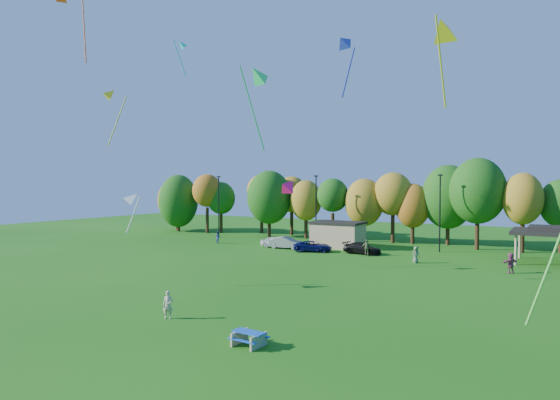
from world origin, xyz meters
The scene contains 22 objects.
ground centered at (0.00, 0.00, 0.00)m, with size 160.00×160.00×0.00m, color #19600F.
tree_line centered at (-1.03, 45.51, 5.91)m, with size 93.57×10.55×11.15m.
lamp_posts centered at (2.00, 40.00, 4.90)m, with size 64.50×0.25×9.09m.
utility_building centered at (-10.00, 38.00, 1.64)m, with size 6.30×4.30×3.25m.
pavilion centered at (14.00, 37.00, 3.23)m, with size 8.20×6.20×3.77m.
picnic_table centered at (1.08, 0.91, 0.42)m, with size 1.76×1.49×0.72m.
kite_flyer centered at (-5.83, 2.63, 0.83)m, with size 0.61×0.40×1.67m, color #C9B497.
car_a centered at (-16.66, 34.19, 0.69)m, with size 1.63×4.04×1.38m, color white.
car_b centered at (-15.08, 33.81, 0.73)m, with size 1.55×4.44×1.46m, color gray.
car_c centered at (-11.02, 32.98, 0.63)m, with size 2.08×4.52×1.26m, color #0D104F.
car_d centered at (-5.33, 34.12, 0.64)m, with size 1.80×4.43×1.29m, color black.
far_person_1 centered at (-25.65, 34.00, 0.80)m, with size 0.78×0.61×1.60m, color #465F9B.
far_person_2 centered at (-4.41, 32.99, 0.91)m, with size 1.07×0.45×1.83m, color #778954.
far_person_3 centered at (1.65, 30.69, 0.83)m, with size 0.82×0.53×1.67m, color #647F57.
far_person_4 centered at (10.50, 29.24, 0.93)m, with size 1.72×0.55×1.85m, color #983F68.
kite_0 centered at (-22.13, 22.87, 23.20)m, with size 1.73×2.46×4.31m.
kite_2 centered at (-7.88, 15.87, 17.09)m, with size 2.41×4.49×7.58m.
kite_3 centered at (-21.28, 12.23, 16.07)m, with size 1.93×3.04×5.32m.
kite_4 centered at (1.28, 13.07, 17.83)m, with size 1.55×2.75×4.47m.
kite_6 centered at (-14.04, 7.78, 6.89)m, with size 1.92×1.94×3.47m.
kite_12 centered at (8.46, 9.88, 16.88)m, with size 1.84×3.52×5.68m.
kite_13 centered at (1.99, 3.39, 7.98)m, with size 1.02×1.27×1.17m.
Camera 1 is at (14.61, -19.63, 8.13)m, focal length 32.00 mm.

